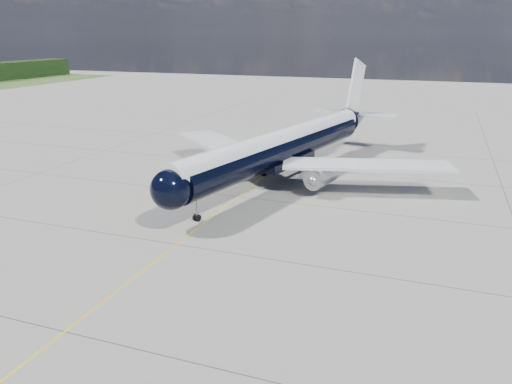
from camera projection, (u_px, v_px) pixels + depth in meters
The scene contains 3 objects.
ground at pixel (252, 185), 63.82m from camera, with size 320.00×320.00×0.00m, color gray.
taxiway_centerline at pixel (238, 197), 59.35m from camera, with size 0.16×160.00×0.01m, color yellow.
main_airliner at pixel (287, 145), 65.18m from camera, with size 41.04×50.69×14.80m.
Camera 1 is at (21.44, -27.17, 18.60)m, focal length 35.00 mm.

